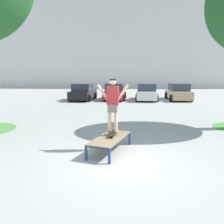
% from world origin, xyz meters
% --- Properties ---
extents(ground_plane, '(120.00, 120.00, 0.00)m').
position_xyz_m(ground_plane, '(0.00, 0.00, 0.00)').
color(ground_plane, '#A8A8A3').
extents(building_facade, '(42.65, 4.00, 15.70)m').
position_xyz_m(building_facade, '(0.91, 33.56, 7.85)').
color(building_facade, silver).
rests_on(building_facade, ground).
extents(skate_box, '(1.33, 2.04, 0.46)m').
position_xyz_m(skate_box, '(-0.38, 0.97, 0.41)').
color(skate_box, navy).
rests_on(skate_box, ground).
extents(skateboard, '(0.30, 0.82, 0.09)m').
position_xyz_m(skateboard, '(-0.30, 1.19, 0.54)').
color(skateboard, black).
rests_on(skateboard, skate_box).
extents(skater, '(1.00, 0.32, 1.69)m').
position_xyz_m(skater, '(-0.30, 1.19, 1.53)').
color(skater, beige).
rests_on(skater, skateboard).
extents(car_black, '(2.18, 4.33, 1.50)m').
position_xyz_m(car_black, '(-3.52, 15.02, 0.69)').
color(car_black, black).
rests_on(car_black, ground).
extents(car_red, '(2.12, 4.30, 1.50)m').
position_xyz_m(car_red, '(-0.65, 15.34, 0.69)').
color(car_red, red).
rests_on(car_red, ground).
extents(car_white, '(2.19, 4.33, 1.50)m').
position_xyz_m(car_white, '(2.21, 15.09, 0.69)').
color(car_white, silver).
rests_on(car_white, ground).
extents(car_tan, '(1.98, 4.23, 1.50)m').
position_xyz_m(car_tan, '(5.08, 15.32, 0.69)').
color(car_tan, tan).
rests_on(car_tan, ground).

